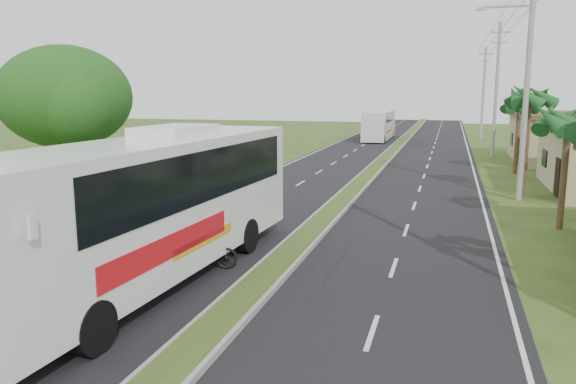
# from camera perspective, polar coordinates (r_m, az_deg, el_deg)

# --- Properties ---
(ground) EXTENTS (180.00, 180.00, 0.00)m
(ground) POSITION_cam_1_polar(r_m,az_deg,el_deg) (14.20, -5.95, -12.45)
(ground) COLOR #2E4318
(ground) RESTS_ON ground
(road_asphalt) EXTENTS (14.00, 160.00, 0.02)m
(road_asphalt) POSITION_cam_1_polar(r_m,az_deg,el_deg) (32.96, 7.16, 0.60)
(road_asphalt) COLOR black
(road_asphalt) RESTS_ON ground
(median_strip) EXTENTS (1.20, 160.00, 0.18)m
(median_strip) POSITION_cam_1_polar(r_m,az_deg,el_deg) (32.94, 7.16, 0.76)
(median_strip) COLOR gray
(median_strip) RESTS_ON ground
(lane_edge_left) EXTENTS (0.12, 160.00, 0.01)m
(lane_edge_left) POSITION_cam_1_polar(r_m,az_deg,el_deg) (34.61, -3.86, 1.10)
(lane_edge_left) COLOR silver
(lane_edge_left) RESTS_ON ground
(lane_edge_right) EXTENTS (0.12, 160.00, 0.01)m
(lane_edge_right) POSITION_cam_1_polar(r_m,az_deg,el_deg) (32.62, 18.86, 0.01)
(lane_edge_right) COLOR silver
(lane_edge_right) RESTS_ON ground
(shop_far) EXTENTS (8.60, 11.60, 3.82)m
(shop_far) POSITION_cam_1_polar(r_m,az_deg,el_deg) (49.08, 26.73, 4.99)
(shop_far) COLOR tan
(shop_far) RESTS_ON ground
(palm_verge_b) EXTENTS (2.40, 2.40, 5.05)m
(palm_verge_b) POSITION_cam_1_polar(r_m,az_deg,el_deg) (24.54, 26.61, 6.56)
(palm_verge_b) COLOR #473321
(palm_verge_b) RESTS_ON ground
(palm_verge_c) EXTENTS (2.40, 2.40, 5.85)m
(palm_verge_c) POSITION_cam_1_polar(r_m,az_deg,el_deg) (31.35, 23.36, 8.76)
(palm_verge_c) COLOR #473321
(palm_verge_c) RESTS_ON ground
(palm_verge_d) EXTENTS (2.40, 2.40, 5.25)m
(palm_verge_d) POSITION_cam_1_polar(r_m,az_deg,el_deg) (40.36, 22.46, 8.14)
(palm_verge_d) COLOR #473321
(palm_verge_d) RESTS_ON ground
(shade_tree) EXTENTS (6.30, 6.00, 7.54)m
(shade_tree) POSITION_cam_1_polar(r_m,az_deg,el_deg) (27.98, -21.85, 8.60)
(shade_tree) COLOR #473321
(shade_tree) RESTS_ON ground
(utility_pole_b) EXTENTS (3.20, 0.28, 12.00)m
(utility_pole_b) POSITION_cam_1_polar(r_m,az_deg,el_deg) (30.33, 23.12, 10.91)
(utility_pole_b) COLOR gray
(utility_pole_b) RESTS_ON ground
(utility_pole_c) EXTENTS (1.60, 0.28, 11.00)m
(utility_pole_c) POSITION_cam_1_polar(r_m,az_deg,el_deg) (50.24, 20.41, 9.81)
(utility_pole_c) COLOR gray
(utility_pole_c) RESTS_ON ground
(utility_pole_d) EXTENTS (1.60, 0.28, 10.50)m
(utility_pole_d) POSITION_cam_1_polar(r_m,az_deg,el_deg) (70.21, 19.24, 9.60)
(utility_pole_d) COLOR gray
(utility_pole_d) RESTS_ON ground
(coach_bus_main) EXTENTS (3.66, 13.88, 4.44)m
(coach_bus_main) POSITION_cam_1_polar(r_m,az_deg,el_deg) (16.34, -13.50, -0.71)
(coach_bus_main) COLOR white
(coach_bus_main) RESTS_ON ground
(coach_bus_far) EXTENTS (2.53, 11.22, 3.27)m
(coach_bus_far) POSITION_cam_1_polar(r_m,az_deg,el_deg) (65.21, 9.26, 6.89)
(coach_bus_far) COLOR silver
(coach_bus_far) RESTS_ON ground
(motorcyclist) EXTENTS (1.85, 0.89, 2.14)m
(motorcyclist) POSITION_cam_1_polar(r_m,az_deg,el_deg) (17.55, -8.06, -5.46)
(motorcyclist) COLOR black
(motorcyclist) RESTS_ON ground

